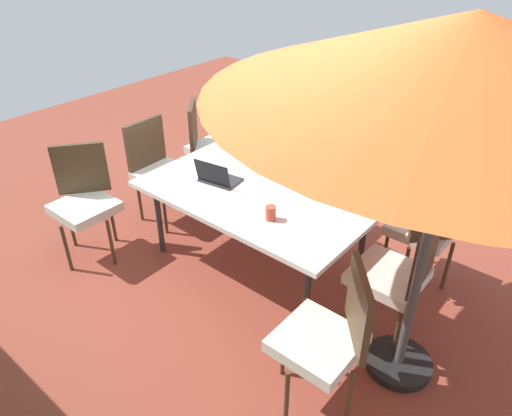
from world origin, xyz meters
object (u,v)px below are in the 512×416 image
object	(u,v)px
dining_table	(256,198)
chair_east	(158,167)
patio_umbrella	(469,58)
chair_northeast	(84,198)
chair_west	(398,272)
laptop	(218,178)
chair_south	(309,178)
chair_northwest	(329,334)
chair_southwest	(427,226)
chair_southeast	(208,143)
cup	(271,213)

from	to	relation	value
dining_table	chair_east	world-z (taller)	chair_east
patio_umbrella	chair_northeast	bearing A→B (deg)	11.52
chair_east	chair_west	bearing A→B (deg)	-90.75
dining_table	chair_northeast	world-z (taller)	chair_northeast
chair_east	laptop	xyz separation A→B (m)	(-0.87, 0.08, 0.22)
dining_table	chair_south	xyz separation A→B (m)	(-0.02, -0.73, -0.12)
chair_northwest	laptop	size ratio (longest dim) A/B	2.77
patio_umbrella	chair_northeast	world-z (taller)	patio_umbrella
chair_northeast	chair_southwest	xyz separation A→B (m)	(-2.40, -1.45, 0.00)
chair_southeast	chair_northwest	world-z (taller)	same
laptop	chair_northwest	bearing A→B (deg)	147.03
chair_east	chair_southwest	bearing A→B (deg)	-75.19
dining_table	chair_southwest	size ratio (longest dim) A/B	1.89
chair_southwest	chair_east	world-z (taller)	same
chair_northwest	cup	xyz separation A→B (m)	(0.84, -0.53, 0.22)
chair_west	laptop	bearing A→B (deg)	-91.56
chair_west	chair_southwest	size ratio (longest dim) A/B	1.00
chair_northeast	cup	distance (m)	1.68
chair_southeast	chair_northwest	distance (m)	2.80
cup	dining_table	bearing A→B (deg)	-35.08
patio_umbrella	chair_east	distance (m)	3.05
dining_table	patio_umbrella	bearing A→B (deg)	171.05
laptop	chair_southeast	bearing A→B (deg)	-49.99
patio_umbrella	chair_east	world-z (taller)	patio_umbrella
chair_east	laptop	world-z (taller)	chair_east
patio_umbrella	chair_southwest	xyz separation A→B (m)	(0.28, -0.90, -1.50)
chair_west	chair_northeast	world-z (taller)	same
chair_southwest	laptop	world-z (taller)	chair_southwest
patio_umbrella	chair_northwest	distance (m)	1.61
laptop	chair_west	bearing A→B (deg)	174.53
chair_northeast	laptop	size ratio (longest dim) A/B	2.77
patio_umbrella	chair_east	xyz separation A→B (m)	(2.64, -0.23, -1.50)
chair_southeast	chair_east	xyz separation A→B (m)	(-0.02, 0.69, 0.00)
chair_west	dining_table	bearing A→B (deg)	-94.13
chair_south	chair_northwest	distance (m)	1.88
chair_southwest	cup	xyz separation A→B (m)	(0.83, 0.90, 0.22)
chair_northeast	chair_northwest	xyz separation A→B (m)	(-2.42, -0.02, 0.00)
chair_southwest	chair_northeast	bearing A→B (deg)	-17.73
chair_east	laptop	distance (m)	0.90
dining_table	cup	size ratio (longest dim) A/B	17.30
chair_southwest	chair_northwest	world-z (taller)	same
chair_northeast	chair_south	world-z (taller)	same
dining_table	chair_east	bearing A→B (deg)	-0.27
dining_table	chair_east	xyz separation A→B (m)	(1.21, -0.01, -0.12)
patio_umbrella	cup	world-z (taller)	patio_umbrella
chair_southwest	chair_northwest	distance (m)	1.43
chair_southwest	dining_table	bearing A→B (deg)	-18.45
chair_south	cup	world-z (taller)	chair_south
chair_northeast	chair_southeast	world-z (taller)	same
chair_southeast	cup	bearing A→B (deg)	-162.03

